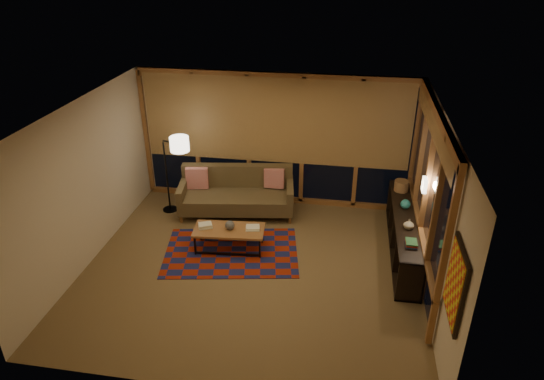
% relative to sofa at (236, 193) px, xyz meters
% --- Properties ---
extents(floor, '(5.50, 5.00, 0.01)m').
position_rel_sofa_xyz_m(floor, '(0.66, -1.77, -0.45)').
color(floor, olive).
rests_on(floor, ground).
extents(ceiling, '(5.50, 5.00, 0.01)m').
position_rel_sofa_xyz_m(ceiling, '(0.66, -1.77, 2.25)').
color(ceiling, white).
rests_on(ceiling, walls).
extents(walls, '(5.51, 5.01, 2.70)m').
position_rel_sofa_xyz_m(walls, '(0.66, -1.77, 0.90)').
color(walls, beige).
rests_on(walls, floor).
extents(window_wall_back, '(5.30, 0.16, 2.60)m').
position_rel_sofa_xyz_m(window_wall_back, '(0.66, 0.66, 0.90)').
color(window_wall_back, '#A76B3E').
rests_on(window_wall_back, walls).
extents(window_wall_right, '(0.16, 3.70, 2.60)m').
position_rel_sofa_xyz_m(window_wall_right, '(3.34, -1.17, 0.90)').
color(window_wall_right, '#A76B3E').
rests_on(window_wall_right, walls).
extents(wall_art, '(0.06, 0.74, 0.94)m').
position_rel_sofa_xyz_m(wall_art, '(3.37, -3.62, 1.00)').
color(wall_art, red).
rests_on(wall_art, walls).
extents(wall_sconce, '(0.12, 0.18, 0.22)m').
position_rel_sofa_xyz_m(wall_sconce, '(3.28, -1.32, 1.10)').
color(wall_sconce, white).
rests_on(wall_sconce, walls).
extents(sofa, '(2.31, 1.21, 0.90)m').
position_rel_sofa_xyz_m(sofa, '(0.00, 0.00, 0.00)').
color(sofa, '#494328').
rests_on(sofa, floor).
extents(pillow_left, '(0.46, 0.23, 0.44)m').
position_rel_sofa_xyz_m(pillow_left, '(-0.81, 0.09, 0.22)').
color(pillow_left, red).
rests_on(pillow_left, sofa).
extents(pillow_right, '(0.40, 0.14, 0.40)m').
position_rel_sofa_xyz_m(pillow_right, '(0.70, 0.33, 0.20)').
color(pillow_right, red).
rests_on(pillow_right, sofa).
extents(area_rug, '(2.53, 1.91, 0.01)m').
position_rel_sofa_xyz_m(area_rug, '(0.21, -1.36, -0.45)').
color(area_rug, maroon).
rests_on(area_rug, floor).
extents(coffee_table, '(1.26, 0.66, 0.41)m').
position_rel_sofa_xyz_m(coffee_table, '(0.16, -1.25, -0.25)').
color(coffee_table, '#A76B3E').
rests_on(coffee_table, floor).
extents(book_stack_a, '(0.30, 0.27, 0.07)m').
position_rel_sofa_xyz_m(book_stack_a, '(-0.27, -1.26, -0.01)').
color(book_stack_a, '#ECE7C7').
rests_on(book_stack_a, coffee_table).
extents(book_stack_b, '(0.28, 0.24, 0.05)m').
position_rel_sofa_xyz_m(book_stack_b, '(0.56, -1.19, -0.02)').
color(book_stack_b, '#ECE7C7').
rests_on(book_stack_b, coffee_table).
extents(ceramic_pot, '(0.16, 0.16, 0.16)m').
position_rel_sofa_xyz_m(ceramic_pot, '(0.18, -1.25, 0.04)').
color(ceramic_pot, black).
rests_on(ceramic_pot, coffee_table).
extents(floor_lamp, '(0.63, 0.50, 1.65)m').
position_rel_sofa_xyz_m(floor_lamp, '(-1.38, -0.08, 0.37)').
color(floor_lamp, black).
rests_on(floor_lamp, floor).
extents(bookshelf, '(0.40, 2.82, 0.70)m').
position_rel_sofa_xyz_m(bookshelf, '(3.15, -0.82, -0.10)').
color(bookshelf, black).
rests_on(bookshelf, floor).
extents(basket, '(0.28, 0.28, 0.20)m').
position_rel_sofa_xyz_m(basket, '(3.13, 0.14, 0.35)').
color(basket, olive).
rests_on(basket, bookshelf).
extents(teal_bowl, '(0.19, 0.19, 0.17)m').
position_rel_sofa_xyz_m(teal_bowl, '(3.15, -0.55, 0.34)').
color(teal_bowl, teal).
rests_on(teal_bowl, bookshelf).
extents(vase, '(0.19, 0.19, 0.17)m').
position_rel_sofa_xyz_m(vase, '(3.15, -1.23, 0.34)').
color(vase, tan).
rests_on(vase, bookshelf).
extents(shelf_book_stack, '(0.20, 0.26, 0.07)m').
position_rel_sofa_xyz_m(shelf_book_stack, '(3.15, -1.72, 0.29)').
color(shelf_book_stack, '#ECE7C7').
rests_on(shelf_book_stack, bookshelf).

